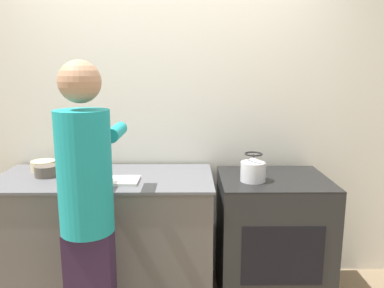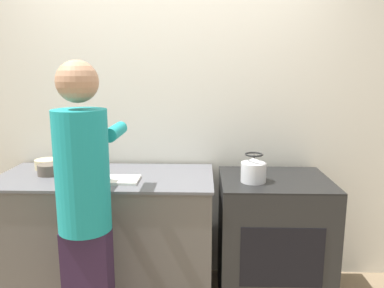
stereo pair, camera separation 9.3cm
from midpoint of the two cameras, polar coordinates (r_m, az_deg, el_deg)
name	(u,v)px [view 1 (the left image)]	position (r m, az deg, el deg)	size (l,w,h in m)	color
wall_back	(165,116)	(2.95, -5.00, 4.22)	(8.00, 0.05, 2.60)	silver
counter	(107,239)	(2.85, -13.80, -13.82)	(1.51, 0.70, 0.93)	#5B5651
oven	(271,239)	(2.82, 11.04, -14.08)	(0.75, 0.65, 0.92)	black
person	(87,203)	(2.13, -16.93, -8.66)	(0.32, 0.57, 1.71)	#2D1B34
cutting_board	(114,181)	(2.55, -12.84, -5.48)	(0.33, 0.20, 0.02)	silver
knife	(110,179)	(2.54, -13.39, -5.24)	(0.21, 0.12, 0.01)	silver
kettle	(253,169)	(2.53, 8.25, -3.84)	(0.17, 0.17, 0.19)	silver
bowl_prep	(46,171)	(2.81, -22.26, -3.84)	(0.15, 0.15, 0.08)	brown
bowl_mixing	(43,165)	(3.00, -22.55, -3.03)	(0.18, 0.18, 0.07)	#C6B789
canister_jar	(78,161)	(2.83, -17.88, -2.44)	(0.15, 0.15, 0.17)	#756047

